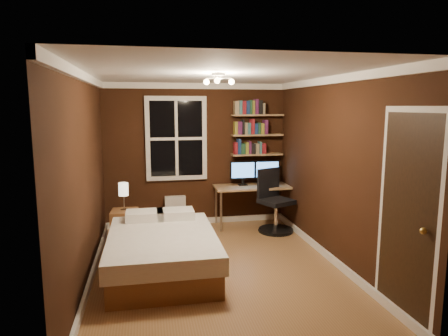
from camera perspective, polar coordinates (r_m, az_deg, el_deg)
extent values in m
plane|color=#906139|center=(5.39, -0.95, -14.17)|extent=(4.20, 4.20, 0.00)
cube|color=black|center=(7.09, -3.98, 1.87)|extent=(3.20, 0.04, 2.50)
cube|color=black|center=(5.02, -19.30, -1.52)|extent=(0.04, 4.20, 2.50)
cube|color=black|center=(5.54, 15.52, -0.40)|extent=(0.04, 4.20, 2.50)
cube|color=white|center=(4.98, -1.03, 13.34)|extent=(3.20, 4.20, 0.02)
cube|color=white|center=(6.99, -6.82, 4.20)|extent=(1.06, 0.06, 1.46)
sphere|color=gold|center=(4.04, 26.59, -8.05)|extent=(0.06, 0.06, 0.06)
cube|color=tan|center=(7.19, 4.72, 1.95)|extent=(0.92, 0.22, 0.03)
cube|color=tan|center=(7.16, 4.75, 4.73)|extent=(0.92, 0.22, 0.03)
cube|color=tan|center=(7.14, 4.79, 7.54)|extent=(0.92, 0.22, 0.03)
cube|color=brown|center=(5.29, -8.74, -13.06)|extent=(1.27, 1.81, 0.29)
cube|color=silver|center=(5.20, -8.80, -10.47)|extent=(1.35, 1.87, 0.22)
cube|color=white|center=(5.82, -11.26, -6.67)|extent=(0.53, 0.36, 0.13)
cube|color=white|center=(5.83, -6.97, -6.53)|extent=(0.53, 0.36, 0.13)
cube|color=brown|center=(6.52, -13.98, -8.00)|extent=(0.43, 0.43, 0.50)
cube|color=silver|center=(7.14, -6.96, -6.15)|extent=(0.36, 0.13, 0.54)
cube|color=tan|center=(7.09, 4.73, -2.66)|extent=(1.51, 0.57, 0.04)
cylinder|color=beige|center=(6.79, -0.42, -6.26)|extent=(0.04, 0.04, 0.68)
cylinder|color=beige|center=(7.17, 10.60, -5.60)|extent=(0.04, 0.04, 0.68)
cylinder|color=beige|center=(7.25, -1.14, -5.28)|extent=(0.04, 0.04, 0.68)
cylinder|color=beige|center=(7.61, 9.25, -4.72)|extent=(0.04, 0.04, 0.68)
cylinder|color=black|center=(6.91, 7.40, -8.79)|extent=(0.58, 0.58, 0.05)
cylinder|color=silver|center=(6.84, 7.44, -6.85)|extent=(0.06, 0.06, 0.44)
cube|color=black|center=(6.77, 7.49, -4.76)|extent=(0.63, 0.63, 0.08)
cube|color=black|center=(6.87, 6.35, -2.10)|extent=(0.44, 0.23, 0.50)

